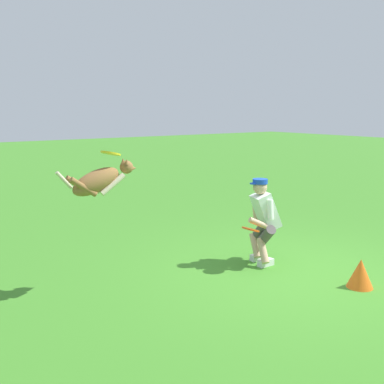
{
  "coord_description": "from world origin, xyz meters",
  "views": [
    {
      "loc": [
        4.82,
        4.16,
        2.31
      ],
      "look_at": [
        1.19,
        -0.86,
        1.2
      ],
      "focal_mm": 43.43,
      "sensor_mm": 36.0,
      "label": 1
    }
  ],
  "objects": [
    {
      "name": "person",
      "position": [
        -0.0,
        -0.68,
        0.7
      ],
      "size": [
        0.68,
        0.65,
        1.29
      ],
      "rotation": [
        0.0,
        0.0,
        -0.34
      ],
      "color": "silver",
      "rests_on": "ground_plane"
    },
    {
      "name": "training_cone",
      "position": [
        -0.35,
        0.77,
        0.19
      ],
      "size": [
        0.34,
        0.34,
        0.38
      ],
      "primitive_type": "cone",
      "color": "orange",
      "rests_on": "ground_plane"
    },
    {
      "name": "dog",
      "position": [
        2.43,
        -1.06,
        1.44
      ],
      "size": [
        1.04,
        0.3,
        0.49
      ],
      "rotation": [
        0.0,
        0.0,
        3.09
      ],
      "color": "olive"
    },
    {
      "name": "ground_plane",
      "position": [
        0.0,
        0.0,
        0.0
      ],
      "size": [
        60.0,
        60.0,
        0.0
      ],
      "primitive_type": "plane",
      "color": "#408828"
    },
    {
      "name": "frisbee_held",
      "position": [
        0.36,
        -0.56,
        0.61
      ],
      "size": [
        0.35,
        0.36,
        0.13
      ],
      "primitive_type": "cylinder",
      "rotation": [
        0.18,
        0.24,
        3.78
      ],
      "color": "#E74C13",
      "rests_on": "person"
    },
    {
      "name": "frisbee_flying",
      "position": [
        2.28,
        -1.05,
        1.77
      ],
      "size": [
        0.34,
        0.35,
        0.11
      ],
      "primitive_type": "cylinder",
      "rotation": [
        0.16,
        0.2,
        4.1
      ],
      "color": "yellow"
    }
  ]
}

